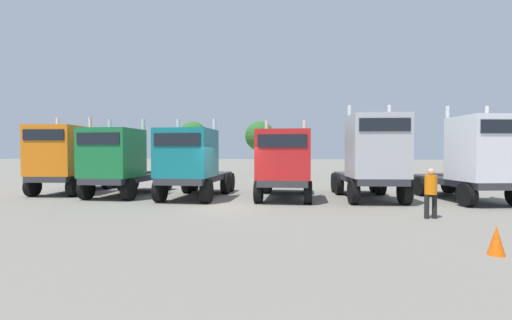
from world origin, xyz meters
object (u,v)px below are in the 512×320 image
semi_truck_white (476,159)px  visitor_in_hivis (431,190)px  semi_truck_green (119,162)px  semi_truck_teal (192,163)px  semi_truck_orange (66,159)px  semi_truck_silver (373,158)px  traffic_cone_near (496,240)px  semi_truck_red (284,163)px

semi_truck_white → visitor_in_hivis: size_ratio=3.68×
semi_truck_green → semi_truck_teal: semi_truck_green is taller
semi_truck_orange → semi_truck_silver: 16.12m
semi_truck_teal → traffic_cone_near: semi_truck_teal is taller
semi_truck_red → semi_truck_white: (8.57, 0.28, 0.21)m
visitor_in_hivis → traffic_cone_near: bearing=166.4°
semi_truck_silver → traffic_cone_near: size_ratio=9.22×
semi_truck_teal → visitor_in_hivis: (9.80, -3.44, -0.78)m
semi_truck_orange → semi_truck_white: 20.59m
semi_truck_red → traffic_cone_near: semi_truck_red is taller
semi_truck_white → visitor_in_hivis: semi_truck_white is taller
semi_truck_green → semi_truck_white: 16.99m
semi_truck_orange → semi_truck_white: (20.59, -0.25, 0.04)m
traffic_cone_near → semi_truck_silver: bearing=98.2°
semi_truck_teal → semi_truck_red: size_ratio=0.98×
semi_truck_teal → traffic_cone_near: (9.78, -7.76, -1.46)m
semi_truck_green → semi_truck_white: bearing=91.0°
semi_truck_silver → semi_truck_white: 4.48m
traffic_cone_near → semi_truck_white: bearing=69.0°
semi_truck_red → visitor_in_hivis: size_ratio=3.55×
semi_truck_green → traffic_cone_near: semi_truck_green is taller
semi_truck_green → semi_truck_teal: bearing=85.8°
semi_truck_red → semi_truck_white: 8.58m
traffic_cone_near → semi_truck_green: bearing=149.7°
semi_truck_red → traffic_cone_near: (5.31, -8.24, -1.42)m
semi_truck_white → visitor_in_hivis: (-3.24, -4.19, -0.96)m
semi_truck_green → semi_truck_silver: semi_truck_silver is taller
semi_truck_teal → semi_truck_green: bearing=-93.8°
semi_truck_teal → semi_truck_white: size_ratio=0.94×
semi_truck_orange → semi_truck_green: bearing=71.7°
semi_truck_orange → traffic_cone_near: 19.48m
semi_truck_silver → visitor_in_hivis: (1.23, -4.07, -1.04)m
semi_truck_red → visitor_in_hivis: (5.33, -3.92, -0.75)m
semi_truck_teal → semi_truck_red: bearing=95.9°
semi_truck_green → semi_truck_teal: 3.94m
visitor_in_hivis → semi_truck_teal: bearing=57.4°
semi_truck_silver → visitor_in_hivis: bearing=11.1°
semi_truck_silver → semi_truck_teal: bearing=-91.5°
semi_truck_orange → semi_truck_red: bearing=81.2°
semi_truck_red → semi_truck_white: bearing=90.6°
semi_truck_teal → semi_truck_silver: 8.59m
semi_truck_green → traffic_cone_near: size_ratio=8.86×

